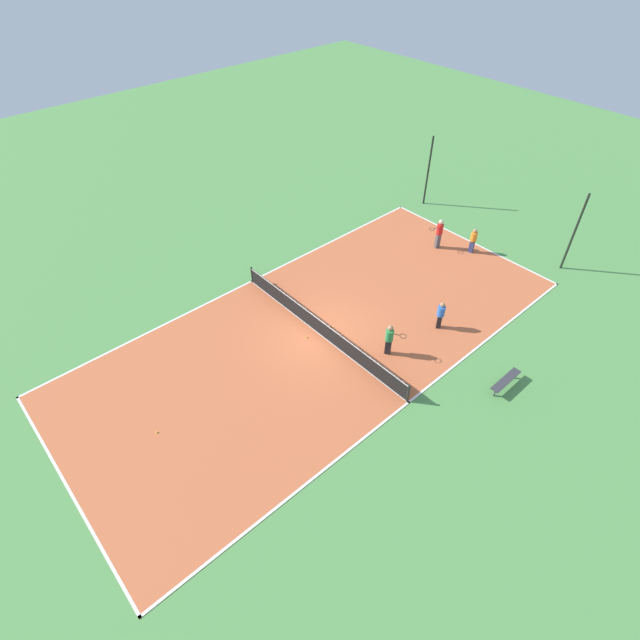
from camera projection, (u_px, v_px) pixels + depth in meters
ground_plane at (320, 334)px, 23.67m from camera, size 80.00×80.00×0.00m
court_surface at (320, 334)px, 23.67m from camera, size 11.13×24.12×0.02m
tennis_net at (320, 326)px, 23.33m from camera, size 10.93×0.10×0.96m
bench at (506, 381)px, 20.98m from camera, size 0.36×1.78×0.45m
player_far_green at (389, 338)px, 22.08m from camera, size 0.98×0.71×1.66m
player_center_orange at (473, 239)px, 28.24m from camera, size 0.43×0.43×1.51m
player_coach_red at (439, 232)px, 28.47m from camera, size 0.54×0.98×1.80m
player_near_blue at (441, 314)px, 23.46m from camera, size 0.51×0.51×1.50m
tennis_ball_midcourt at (157, 432)px, 19.44m from camera, size 0.07×0.07×0.07m
tennis_ball_near_net at (307, 337)px, 23.43m from camera, size 0.07×0.07×0.07m
fence_post_back_left at (428, 171)px, 31.60m from camera, size 0.12×0.12×4.51m
fence_post_back_right at (574, 233)px, 26.16m from camera, size 0.12×0.12×4.51m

